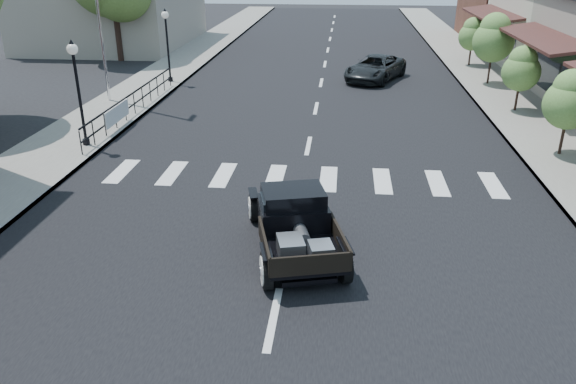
{
  "coord_description": "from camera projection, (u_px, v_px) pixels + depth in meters",
  "views": [
    {
      "loc": [
        1.13,
        -11.59,
        6.39
      ],
      "look_at": [
        -0.09,
        0.68,
        1.0
      ],
      "focal_mm": 35.0,
      "sensor_mm": 36.0,
      "label": 1
    }
  ],
  "objects": [
    {
      "name": "low_building_left",
      "position": [
        114.0,
        8.0,
        39.12
      ],
      "size": [
        10.0,
        12.0,
        5.0
      ],
      "primitive_type": "cube",
      "color": "gray",
      "rests_on": "ground"
    },
    {
      "name": "banner",
      "position": [
        118.0,
        120.0,
        21.0
      ],
      "size": [
        0.04,
        2.2,
        0.6
      ],
      "primitive_type": null,
      "color": "silver",
      "rests_on": "sidewalk_left"
    },
    {
      "name": "hotrod_pickup",
      "position": [
        294.0,
        221.0,
        12.63
      ],
      "size": [
        2.97,
        4.59,
        1.47
      ],
      "primitive_type": null,
      "rotation": [
        0.0,
        0.0,
        0.25
      ],
      "color": "black",
      "rests_on": "ground"
    },
    {
      "name": "lamp_post_c",
      "position": [
        168.0,
        46.0,
        27.74
      ],
      "size": [
        0.36,
        0.36,
        3.53
      ],
      "primitive_type": null,
      "color": "black",
      "rests_on": "sidewalk_left"
    },
    {
      "name": "sidewalk_right",
      "position": [
        502.0,
        95.0,
        26.11
      ],
      "size": [
        3.0,
        80.0,
        0.15
      ],
      "primitive_type": "cube",
      "color": "gray",
      "rests_on": "ground"
    },
    {
      "name": "ground",
      "position": [
        289.0,
        242.0,
        13.23
      ],
      "size": [
        120.0,
        120.0,
        0.0
      ],
      "primitive_type": "plane",
      "color": "black",
      "rests_on": "ground"
    },
    {
      "name": "small_tree_c",
      "position": [
        520.0,
        80.0,
        22.89
      ],
      "size": [
        1.53,
        1.53,
        2.54
      ],
      "primitive_type": null,
      "color": "#57833C",
      "rests_on": "sidewalk_right"
    },
    {
      "name": "small_tree_b",
      "position": [
        567.0,
        114.0,
        17.94
      ],
      "size": [
        1.6,
        1.6,
        2.67
      ],
      "primitive_type": null,
      "color": "#57833C",
      "rests_on": "sidewalk_right"
    },
    {
      "name": "lamp_post_b",
      "position": [
        79.0,
        94.0,
        18.62
      ],
      "size": [
        0.36,
        0.36,
        3.53
      ],
      "primitive_type": null,
      "color": "black",
      "rests_on": "sidewalk_left"
    },
    {
      "name": "road",
      "position": [
        319.0,
        92.0,
        26.9
      ],
      "size": [
        14.0,
        80.0,
        0.02
      ],
      "primitive_type": "cube",
      "color": "black",
      "rests_on": "ground"
    },
    {
      "name": "small_tree_d",
      "position": [
        492.0,
        50.0,
        27.36
      ],
      "size": [
        1.97,
        1.97,
        3.28
      ],
      "primitive_type": null,
      "color": "#57833C",
      "rests_on": "sidewalk_right"
    },
    {
      "name": "second_car",
      "position": [
        375.0,
        68.0,
        29.07
      ],
      "size": [
        3.69,
        4.94,
        1.25
      ],
      "primitive_type": "imported",
      "rotation": [
        0.0,
        0.0,
        -0.41
      ],
      "color": "black",
      "rests_on": "ground"
    },
    {
      "name": "road_markings",
      "position": [
        313.0,
        122.0,
        22.35
      ],
      "size": [
        12.0,
        60.0,
        0.06
      ],
      "primitive_type": null,
      "color": "silver",
      "rests_on": "ground"
    },
    {
      "name": "small_tree_e",
      "position": [
        472.0,
        42.0,
        31.87
      ],
      "size": [
        1.53,
        1.53,
        2.56
      ],
      "primitive_type": null,
      "color": "#57833C",
      "rests_on": "sidewalk_right"
    },
    {
      "name": "sidewalk_left",
      "position": [
        147.0,
        87.0,
        27.65
      ],
      "size": [
        3.0,
        80.0,
        0.15
      ],
      "primitive_type": "cube",
      "color": "#99968B",
      "rests_on": "ground"
    },
    {
      "name": "railing",
      "position": [
        134.0,
        101.0,
        22.75
      ],
      "size": [
        0.08,
        10.0,
        1.0
      ],
      "primitive_type": null,
      "color": "black",
      "rests_on": "sidewalk_left"
    }
  ]
}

